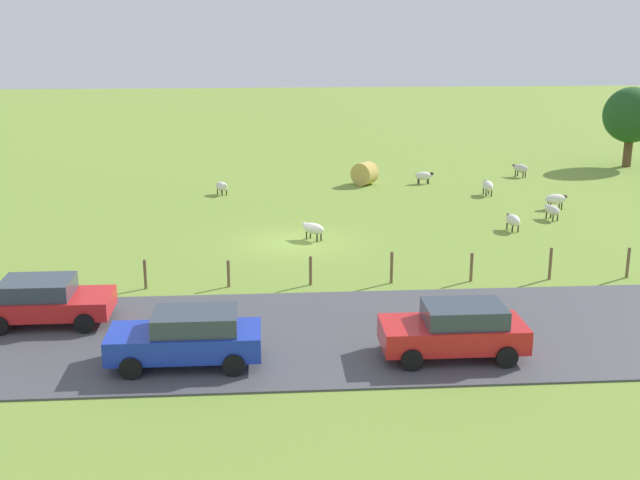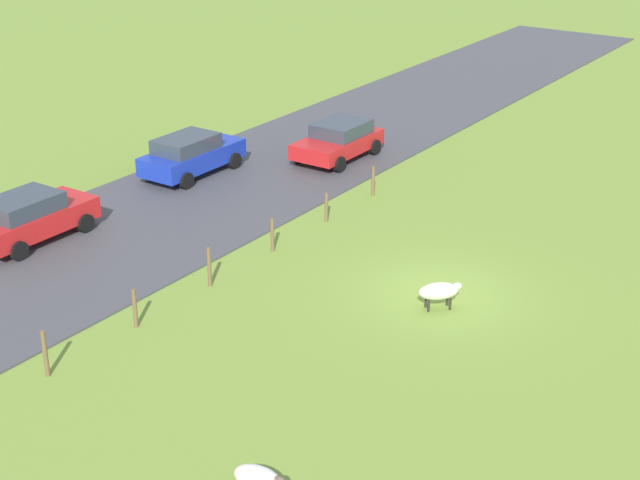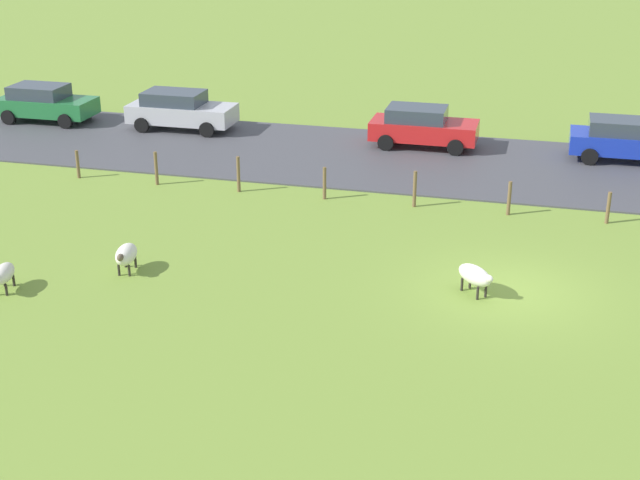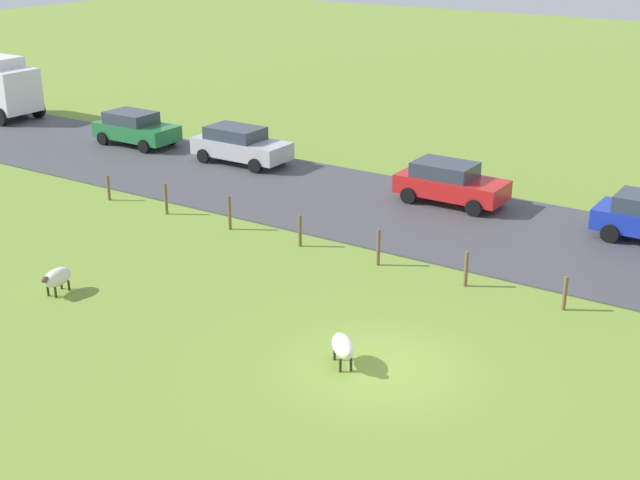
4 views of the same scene
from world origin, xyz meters
TOP-DOWN VIEW (x-y plane):
  - ground_plane at (0.00, 0.00)m, footprint 160.00×160.00m
  - road_strip at (10.92, 0.00)m, footprint 8.00×80.00m
  - sheep_2 at (-3.35, 13.04)m, footprint 1.22×0.71m
  - sheep_4 at (-1.39, 10.44)m, footprint 1.21×0.68m
  - sheep_7 at (-0.43, 0.90)m, footprint 1.17×1.18m
  - fence_post_1 at (5.89, -2.70)m, footprint 0.12×0.12m
  - fence_post_2 at (5.89, 0.39)m, footprint 0.12×0.12m
  - fence_post_3 at (5.89, 3.48)m, footprint 0.12×0.12m
  - fence_post_4 at (5.89, 6.58)m, footprint 0.12×0.12m
  - fence_post_5 at (5.89, 9.67)m, footprint 0.12×0.12m
  - fence_post_6 at (5.89, 12.76)m, footprint 0.12×0.12m
  - fence_post_7 at (5.89, 15.86)m, footprint 0.12×0.12m
  - car_0 at (12.99, 14.78)m, footprint 2.11×4.55m
  - car_1 at (12.92, -3.62)m, footprint 2.06×4.41m
  - car_2 at (12.76, 21.14)m, footprint 2.11×4.27m
  - car_4 at (12.91, 4.28)m, footprint 2.10×4.27m

SIDE VIEW (x-z plane):
  - ground_plane at x=0.00m, z-range 0.00..0.00m
  - road_strip at x=10.92m, z-range 0.00..0.06m
  - sheep_2 at x=-3.35m, z-range 0.13..0.86m
  - fence_post_7 at x=5.89m, z-range 0.00..1.04m
  - sheep_4 at x=-1.39m, z-range 0.12..0.92m
  - fence_post_1 at x=5.89m, z-range 0.00..1.05m
  - sheep_7 at x=-0.43m, z-range 0.14..0.94m
  - fence_post_4 at x=5.89m, z-range 0.00..1.14m
  - fence_post_2 at x=5.89m, z-range 0.00..1.14m
  - fence_post_6 at x=5.89m, z-range 0.00..1.22m
  - fence_post_3 at x=5.89m, z-range 0.00..1.24m
  - fence_post_5 at x=5.89m, z-range 0.00..1.28m
  - car_2 at x=12.76m, z-range 0.09..1.69m
  - car_4 at x=12.91m, z-range 0.09..1.70m
  - car_1 at x=12.92m, z-range 0.09..1.70m
  - car_0 at x=12.99m, z-range 0.09..1.73m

